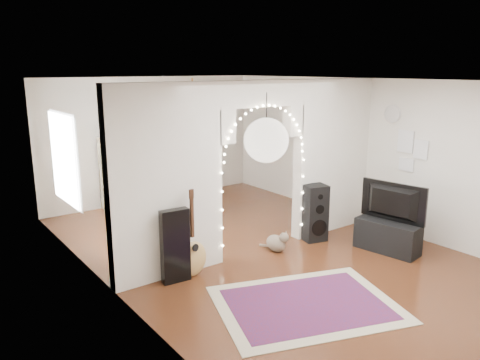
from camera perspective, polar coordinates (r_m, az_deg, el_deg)
floor at (r=7.74m, az=2.37°, el=-8.32°), size 7.50×7.50×0.00m
ceiling at (r=7.19m, az=2.59°, el=12.08°), size 5.00×7.50×0.02m
wall_back at (r=10.48m, az=-10.64°, el=4.89°), size 5.00×0.02×2.70m
wall_left at (r=6.12m, az=-15.99°, el=-1.47°), size 0.02×7.50×2.70m
wall_right at (r=9.11m, az=14.78°, el=3.41°), size 0.02×7.50×2.70m
divider_wall at (r=7.33m, az=2.48°, el=2.07°), size 5.00×0.20×2.70m
fairy_lights at (r=7.21m, az=3.15°, el=2.88°), size 1.64×0.04×1.60m
window at (r=7.77m, az=-20.65°, el=2.43°), size 0.04×1.20×1.40m
wall_clock at (r=8.64m, az=18.12°, el=7.69°), size 0.03×0.31×0.31m
picture_frames at (r=8.49m, az=20.02°, el=3.36°), size 0.02×0.50×0.70m
paper_lantern at (r=4.17m, az=3.20°, el=4.85°), size 0.40×0.40×0.40m
ceiling_fan at (r=8.84m, az=-5.81°, el=10.34°), size 1.10×1.10×0.30m
area_rug at (r=6.08m, az=8.08°, el=-14.77°), size 2.62×2.29×0.02m
guitar_case at (r=6.48m, az=-7.90°, el=-7.98°), size 0.41×0.17×1.04m
acoustic_guitar at (r=6.62m, az=-5.80°, el=-7.88°), size 0.45×0.25×1.08m
tabby_cat at (r=7.58m, az=4.52°, el=-7.60°), size 0.32×0.57×0.37m
floor_speaker at (r=8.04m, az=9.09°, el=-3.99°), size 0.45×0.41×0.97m
media_console at (r=7.90m, az=17.52°, el=-6.58°), size 0.55×1.05×0.50m
tv at (r=7.73m, az=17.82°, el=-2.67°), size 0.31×1.08×0.62m
bookcase at (r=10.14m, az=-12.52°, el=1.14°), size 1.52×0.91×1.52m
dining_table at (r=10.17m, az=-9.97°, el=0.83°), size 1.24×0.86×0.76m
flower_vase at (r=10.14m, az=-10.00°, el=1.77°), size 0.19×0.19×0.19m
dining_chair_left at (r=9.02m, az=-8.34°, el=-3.59°), size 0.64×0.65×0.50m
dining_chair_right at (r=9.22m, az=-5.73°, el=-3.05°), size 0.64×0.66×0.52m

